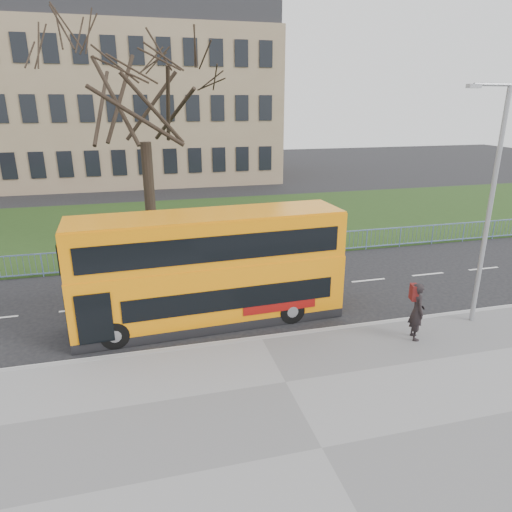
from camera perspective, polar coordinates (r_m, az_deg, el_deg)
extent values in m
plane|color=black|center=(16.61, -0.73, -8.06)|extent=(120.00, 120.00, 0.00)
cube|color=slate|center=(11.22, 8.21, -22.87)|extent=(80.00, 10.50, 0.12)
cube|color=gray|center=(15.25, 0.68, -10.36)|extent=(80.00, 0.20, 0.14)
cube|color=#213914|center=(29.87, -7.30, 4.09)|extent=(80.00, 15.40, 0.08)
cube|color=#8E755A|center=(49.44, -17.00, 17.33)|extent=(30.00, 15.00, 14.00)
cube|color=orange|center=(16.19, -5.73, -4.27)|extent=(9.38, 2.64, 1.73)
cube|color=orange|center=(15.83, -5.84, -0.89)|extent=(9.38, 2.64, 0.30)
cube|color=orange|center=(15.55, -5.95, 2.31)|extent=(9.33, 2.60, 1.55)
cube|color=black|center=(15.27, -2.92, -5.38)|extent=(7.16, 0.38, 0.75)
cube|color=black|center=(14.54, -5.08, 0.86)|extent=(8.54, 0.44, 0.84)
cylinder|color=black|center=(15.35, -17.23, -9.41)|extent=(0.93, 0.29, 0.92)
cylinder|color=black|center=(16.32, 4.47, -6.84)|extent=(0.93, 0.29, 0.92)
imported|color=black|center=(15.67, 19.48, -6.53)|extent=(0.63, 0.80, 1.93)
cylinder|color=#95979D|center=(16.87, 27.12, 4.89)|extent=(0.16, 0.16, 7.85)
cylinder|color=#95979D|center=(16.04, 27.47, 18.49)|extent=(1.38, 0.21, 0.10)
cube|color=#95979D|center=(15.56, 25.58, 18.62)|extent=(0.45, 0.21, 0.12)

